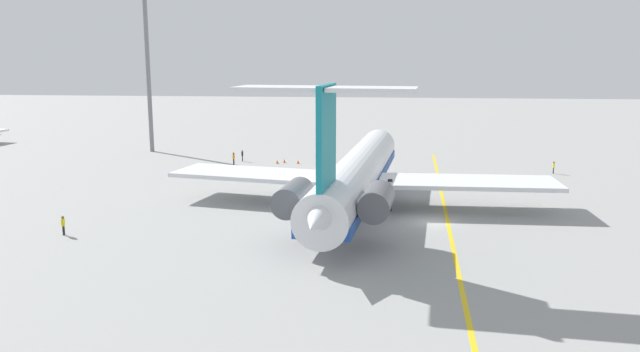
{
  "coord_description": "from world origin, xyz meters",
  "views": [
    {
      "loc": [
        -58.21,
        4.54,
        15.6
      ],
      "look_at": [
        5.56,
        11.29,
        3.18
      ],
      "focal_mm": 34.81,
      "sensor_mm": 36.0,
      "label": 1
    }
  ],
  "objects_px": {
    "ground_crew_near_tail": "(242,154)",
    "light_mast": "(147,59)",
    "main_jetliner": "(356,174)",
    "ground_crew_portside": "(63,223)",
    "ground_crew_near_nose": "(234,157)",
    "safety_cone_nose": "(277,162)",
    "safety_cone_wingtip": "(298,162)",
    "safety_cone_tail": "(284,161)",
    "ground_crew_starboard": "(554,166)"
  },
  "relations": [
    {
      "from": "main_jetliner",
      "to": "ground_crew_near_nose",
      "type": "xyz_separation_m",
      "value": [
        24.91,
        19.05,
        -2.54
      ]
    },
    {
      "from": "safety_cone_nose",
      "to": "light_mast",
      "type": "distance_m",
      "value": 28.95
    },
    {
      "from": "safety_cone_tail",
      "to": "light_mast",
      "type": "bearing_deg",
      "value": 69.67
    },
    {
      "from": "main_jetliner",
      "to": "ground_crew_starboard",
      "type": "bearing_deg",
      "value": -43.16
    },
    {
      "from": "safety_cone_nose",
      "to": "safety_cone_tail",
      "type": "height_order",
      "value": "same"
    },
    {
      "from": "ground_crew_portside",
      "to": "safety_cone_tail",
      "type": "relative_size",
      "value": 3.16
    },
    {
      "from": "ground_crew_starboard",
      "to": "safety_cone_nose",
      "type": "distance_m",
      "value": 38.7
    },
    {
      "from": "ground_crew_near_nose",
      "to": "ground_crew_portside",
      "type": "bearing_deg",
      "value": -150.13
    },
    {
      "from": "ground_crew_near_tail",
      "to": "light_mast",
      "type": "relative_size",
      "value": 0.06
    },
    {
      "from": "main_jetliner",
      "to": "ground_crew_starboard",
      "type": "height_order",
      "value": "main_jetliner"
    },
    {
      "from": "main_jetliner",
      "to": "ground_crew_near_tail",
      "type": "height_order",
      "value": "main_jetliner"
    },
    {
      "from": "ground_crew_near_nose",
      "to": "ground_crew_near_tail",
      "type": "relative_size",
      "value": 1.03
    },
    {
      "from": "safety_cone_nose",
      "to": "light_mast",
      "type": "relative_size",
      "value": 0.02
    },
    {
      "from": "safety_cone_nose",
      "to": "ground_crew_near_nose",
      "type": "bearing_deg",
      "value": 105.24
    },
    {
      "from": "ground_crew_starboard",
      "to": "safety_cone_nose",
      "type": "xyz_separation_m",
      "value": [
        3.94,
        38.49,
        -0.78
      ]
    },
    {
      "from": "ground_crew_starboard",
      "to": "ground_crew_portside",
      "type": "bearing_deg",
      "value": -146.85
    },
    {
      "from": "ground_crew_near_tail",
      "to": "light_mast",
      "type": "bearing_deg",
      "value": -54.93
    },
    {
      "from": "ground_crew_starboard",
      "to": "safety_cone_tail",
      "type": "bearing_deg",
      "value": 171.48
    },
    {
      "from": "main_jetliner",
      "to": "safety_cone_wingtip",
      "type": "distance_m",
      "value": 28.85
    },
    {
      "from": "main_jetliner",
      "to": "safety_cone_tail",
      "type": "relative_size",
      "value": 84.63
    },
    {
      "from": "safety_cone_nose",
      "to": "main_jetliner",
      "type": "bearing_deg",
      "value": -154.09
    },
    {
      "from": "ground_crew_near_nose",
      "to": "ground_crew_near_tail",
      "type": "distance_m",
      "value": 3.2
    },
    {
      "from": "ground_crew_near_tail",
      "to": "safety_cone_tail",
      "type": "xyz_separation_m",
      "value": [
        -0.61,
        -6.51,
        -0.84
      ]
    },
    {
      "from": "safety_cone_wingtip",
      "to": "safety_cone_tail",
      "type": "xyz_separation_m",
      "value": [
        0.56,
        2.15,
        0.0
      ]
    },
    {
      "from": "ground_crew_starboard",
      "to": "safety_cone_tail",
      "type": "height_order",
      "value": "ground_crew_starboard"
    },
    {
      "from": "ground_crew_near_tail",
      "to": "safety_cone_tail",
      "type": "distance_m",
      "value": 6.59
    },
    {
      "from": "ground_crew_portside",
      "to": "main_jetliner",
      "type": "bearing_deg",
      "value": -139.53
    },
    {
      "from": "safety_cone_wingtip",
      "to": "light_mast",
      "type": "height_order",
      "value": "light_mast"
    },
    {
      "from": "main_jetliner",
      "to": "ground_crew_portside",
      "type": "xyz_separation_m",
      "value": [
        -12.17,
        25.32,
        -2.59
      ]
    },
    {
      "from": "light_mast",
      "to": "ground_crew_portside",
      "type": "bearing_deg",
      "value": -167.86
    },
    {
      "from": "safety_cone_nose",
      "to": "safety_cone_tail",
      "type": "distance_m",
      "value": 1.27
    },
    {
      "from": "safety_cone_nose",
      "to": "ground_crew_near_tail",
      "type": "bearing_deg",
      "value": 75.1
    },
    {
      "from": "ground_crew_near_nose",
      "to": "ground_crew_portside",
      "type": "relative_size",
      "value": 1.05
    },
    {
      "from": "main_jetliner",
      "to": "ground_crew_portside",
      "type": "bearing_deg",
      "value": 120.98
    },
    {
      "from": "ground_crew_starboard",
      "to": "safety_cone_wingtip",
      "type": "distance_m",
      "value": 35.68
    },
    {
      "from": "ground_crew_starboard",
      "to": "main_jetliner",
      "type": "bearing_deg",
      "value": -139.7
    },
    {
      "from": "main_jetliner",
      "to": "safety_cone_tail",
      "type": "bearing_deg",
      "value": 28.9
    },
    {
      "from": "safety_cone_nose",
      "to": "safety_cone_wingtip",
      "type": "bearing_deg",
      "value": -84.15
    },
    {
      "from": "light_mast",
      "to": "safety_cone_wingtip",
      "type": "bearing_deg",
      "value": -109.88
    },
    {
      "from": "main_jetliner",
      "to": "light_mast",
      "type": "xyz_separation_m",
      "value": [
        36.26,
        35.74,
        11.52
      ]
    },
    {
      "from": "ground_crew_portside",
      "to": "ground_crew_starboard",
      "type": "xyz_separation_m",
      "value": [
        34.81,
        -50.9,
        -0.04
      ]
    },
    {
      "from": "ground_crew_near_nose",
      "to": "safety_cone_tail",
      "type": "distance_m",
      "value": 7.55
    },
    {
      "from": "ground_crew_near_nose",
      "to": "main_jetliner",
      "type": "bearing_deg",
      "value": -103.12
    },
    {
      "from": "ground_crew_near_tail",
      "to": "safety_cone_nose",
      "type": "distance_m",
      "value": 5.84
    },
    {
      "from": "ground_crew_near_tail",
      "to": "safety_cone_wingtip",
      "type": "xyz_separation_m",
      "value": [
        -1.17,
        -8.65,
        -0.84
      ]
    },
    {
      "from": "ground_crew_near_tail",
      "to": "ground_crew_near_nose",
      "type": "bearing_deg",
      "value": 50.58
    },
    {
      "from": "ground_crew_starboard",
      "to": "safety_cone_wingtip",
      "type": "height_order",
      "value": "ground_crew_starboard"
    },
    {
      "from": "ground_crew_starboard",
      "to": "safety_cone_nose",
      "type": "height_order",
      "value": "ground_crew_starboard"
    },
    {
      "from": "safety_cone_tail",
      "to": "light_mast",
      "type": "xyz_separation_m",
      "value": [
        8.8,
        23.75,
        14.94
      ]
    },
    {
      "from": "ground_crew_near_nose",
      "to": "ground_crew_starboard",
      "type": "height_order",
      "value": "ground_crew_near_nose"
    }
  ]
}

